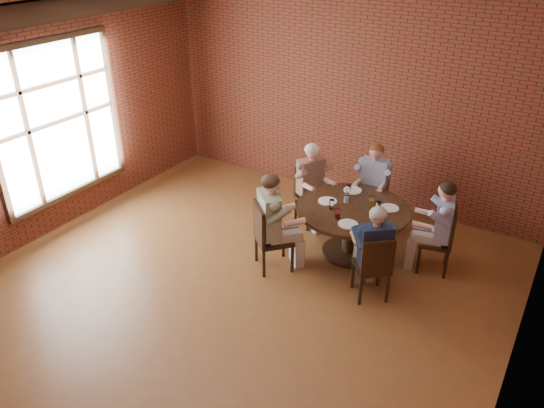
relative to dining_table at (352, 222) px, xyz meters
The scene contains 29 objects.
floor 2.08m from the dining_table, 116.53° to the right, with size 7.00×7.00×0.00m, color brown.
ceiling 3.51m from the dining_table, 116.53° to the right, with size 7.00×7.00×0.00m, color white.
wall_back 2.25m from the dining_table, 117.93° to the left, with size 7.00×7.00×0.00m, color brown.
wall_left 4.67m from the dining_table, 156.52° to the right, with size 7.00×7.00×0.00m, color brown.
wall_right 3.18m from the dining_table, 37.49° to the right, with size 7.00×7.00×0.00m, color brown.
ceiling_beam 4.69m from the dining_table, 151.71° to the right, with size 0.22×6.90×0.26m, color black.
window 4.46m from the dining_table, 161.03° to the right, with size 0.10×2.16×2.36m.
dining_table is the anchor object (origin of this frame).
chair_a 1.22m from the dining_table, 12.93° to the left, with size 0.50×0.50×0.92m.
diner_a 1.14m from the dining_table, 12.93° to the left, with size 0.51×0.63×1.31m, color #3B4F9A, non-canonical shape.
chair_b 1.04m from the dining_table, 95.62° to the left, with size 0.46×0.46×0.93m.
diner_b 0.96m from the dining_table, 95.62° to the left, with size 0.52×0.64×1.32m, color #9EAAC9, non-canonical shape.
chair_c 1.09m from the dining_table, 150.82° to the left, with size 0.56×0.56×0.92m.
diner_c 1.02m from the dining_table, 150.82° to the left, with size 0.51×0.63×1.31m, color brown, non-canonical shape.
chair_d 1.22m from the dining_table, 132.16° to the right, with size 0.64×0.64×0.97m.
diner_d 1.14m from the dining_table, 132.16° to the right, with size 0.56×0.69×1.39m, color tan, non-canonical shape.
chair_e 1.03m from the dining_table, 50.65° to the right, with size 0.57×0.57×0.91m.
diner_e 0.96m from the dining_table, 50.65° to the right, with size 0.50×0.61×1.28m, color #16223D, non-canonical shape.
plate_a 0.54m from the dining_table, 28.17° to the left, with size 0.26×0.26×0.01m, color white.
plate_b 0.56m from the dining_table, 114.41° to the left, with size 0.26×0.26×0.01m, color white.
plate_c 0.44m from the dining_table, behind, with size 0.26×0.26×0.01m, color white.
plate_d 0.53m from the dining_table, 73.45° to the right, with size 0.26×0.26×0.01m, color white.
glass_a 0.45m from the dining_table, 14.13° to the left, with size 0.07×0.07×0.14m, color white.
glass_b 0.39m from the dining_table, 43.45° to the left, with size 0.07×0.07×0.14m, color white.
glass_c 0.49m from the dining_table, 123.65° to the left, with size 0.07×0.07×0.14m, color white.
glass_d 0.34m from the dining_table, 146.39° to the left, with size 0.07×0.07×0.14m, color white.
glass_e 0.42m from the dining_table, 140.60° to the right, with size 0.07×0.07×0.14m, color white.
glass_f 0.49m from the dining_table, 97.51° to the right, with size 0.07×0.07×0.14m, color white.
smartphone 0.61m from the dining_table, 38.17° to the right, with size 0.06×0.13×0.01m, color black.
Camera 1 is at (3.29, -4.18, 4.22)m, focal length 35.00 mm.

